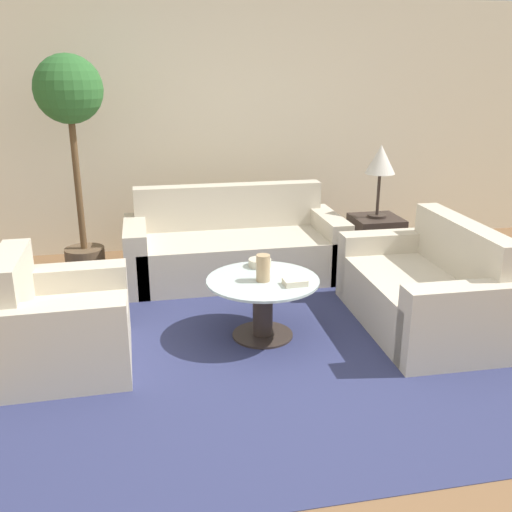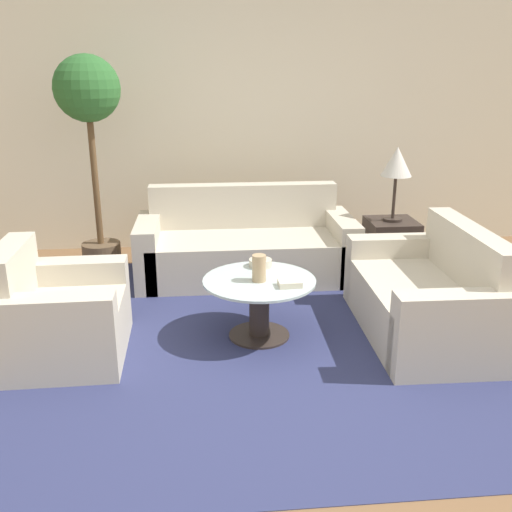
% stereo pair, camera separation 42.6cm
% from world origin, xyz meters
% --- Properties ---
extents(ground_plane, '(14.00, 14.00, 0.00)m').
position_xyz_m(ground_plane, '(0.00, 0.00, 0.00)').
color(ground_plane, brown).
extents(wall_back, '(10.00, 0.06, 2.60)m').
position_xyz_m(wall_back, '(0.00, 3.08, 1.30)').
color(wall_back, beige).
rests_on(wall_back, ground_plane).
extents(rug, '(3.72, 3.54, 0.01)m').
position_xyz_m(rug, '(0.04, 0.70, 0.00)').
color(rug, navy).
rests_on(rug, ground_plane).
extents(sofa_main, '(2.02, 0.87, 0.83)m').
position_xyz_m(sofa_main, '(0.04, 2.06, 0.27)').
color(sofa_main, beige).
rests_on(sofa_main, ground_plane).
extents(armchair, '(0.82, 0.92, 0.80)m').
position_xyz_m(armchair, '(-1.38, 0.56, 0.27)').
color(armchair, beige).
rests_on(armchair, ground_plane).
extents(loveseat, '(0.85, 1.48, 0.82)m').
position_xyz_m(loveseat, '(1.32, 0.65, 0.27)').
color(loveseat, beige).
rests_on(loveseat, ground_plane).
extents(coffee_table, '(0.82, 0.82, 0.45)m').
position_xyz_m(coffee_table, '(0.04, 0.70, 0.29)').
color(coffee_table, '#332823').
rests_on(coffee_table, ground_plane).
extents(side_table, '(0.45, 0.45, 0.54)m').
position_xyz_m(side_table, '(1.43, 1.94, 0.27)').
color(side_table, '#332823').
rests_on(side_table, ground_plane).
extents(table_lamp, '(0.28, 0.28, 0.69)m').
position_xyz_m(table_lamp, '(1.43, 1.94, 1.07)').
color(table_lamp, '#332823').
rests_on(table_lamp, side_table).
extents(potted_plant, '(0.60, 0.60, 2.03)m').
position_xyz_m(potted_plant, '(-1.35, 2.29, 1.48)').
color(potted_plant, brown).
rests_on(potted_plant, ground_plane).
extents(vase, '(0.10, 0.10, 0.19)m').
position_xyz_m(vase, '(0.03, 0.68, 0.55)').
color(vase, tan).
rests_on(vase, coffee_table).
extents(bowl, '(0.18, 0.18, 0.06)m').
position_xyz_m(bowl, '(0.08, 0.98, 0.48)').
color(bowl, beige).
rests_on(bowl, coffee_table).
extents(book_stack, '(0.17, 0.12, 0.04)m').
position_xyz_m(book_stack, '(0.24, 0.55, 0.48)').
color(book_stack, beige).
rests_on(book_stack, coffee_table).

